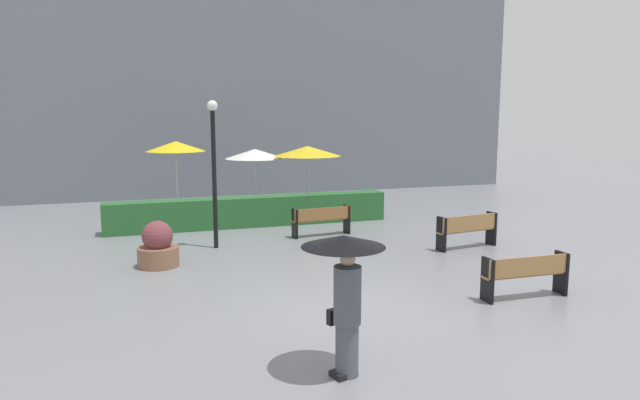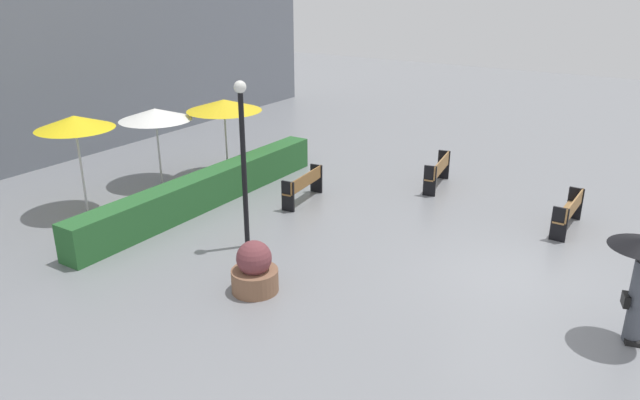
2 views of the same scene
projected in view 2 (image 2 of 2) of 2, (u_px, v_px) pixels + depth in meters
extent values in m
plane|color=gray|center=(509.00, 278.00, 12.65)|extent=(60.00, 60.00, 0.00)
cube|color=#9E7242|center=(567.00, 212.00, 14.94)|extent=(1.82, 0.32, 0.04)
cube|color=#9E7242|center=(575.00, 205.00, 14.79)|extent=(1.82, 0.08, 0.37)
cube|color=black|center=(559.00, 224.00, 14.29)|extent=(0.07, 0.38, 0.86)
cube|color=black|center=(575.00, 203.00, 15.61)|extent=(0.07, 0.38, 0.86)
cube|color=olive|center=(302.00, 185.00, 16.80)|extent=(1.84, 0.46, 0.04)
cube|color=olive|center=(307.00, 180.00, 16.67)|extent=(1.81, 0.23, 0.36)
cube|color=black|center=(288.00, 196.00, 16.11)|extent=(0.10, 0.38, 0.86)
cube|color=black|center=(316.00, 178.00, 17.52)|extent=(0.10, 0.38, 0.86)
cube|color=#9E7242|center=(436.00, 172.00, 17.97)|extent=(1.87, 0.54, 0.04)
cube|color=#9E7242|center=(442.00, 165.00, 17.83)|extent=(1.84, 0.31, 0.42)
cube|color=black|center=(430.00, 181.00, 17.23)|extent=(0.11, 0.37, 0.92)
cube|color=black|center=(444.00, 165.00, 18.70)|extent=(0.11, 0.37, 0.92)
cylinder|color=#4C515B|center=(635.00, 322.00, 10.38)|extent=(0.32, 0.32, 0.75)
cube|color=black|center=(632.00, 340.00, 10.45)|extent=(0.38, 0.34, 0.08)
cube|color=black|center=(626.00, 300.00, 10.27)|extent=(0.30, 0.18, 0.22)
cylinder|color=black|center=(640.00, 267.00, 10.03)|extent=(0.02, 0.02, 0.90)
cylinder|color=brown|center=(255.00, 280.00, 12.09)|extent=(0.96, 0.96, 0.47)
sphere|color=brown|center=(254.00, 258.00, 11.91)|extent=(0.72, 0.72, 0.72)
cylinder|color=black|center=(244.00, 173.00, 13.50)|extent=(0.12, 0.12, 3.68)
sphere|color=white|center=(240.00, 87.00, 12.80)|extent=(0.28, 0.28, 0.28)
cylinder|color=silver|center=(81.00, 168.00, 15.85)|extent=(0.06, 0.06, 2.48)
cone|color=yellow|center=(74.00, 122.00, 15.41)|extent=(2.03, 2.03, 0.35)
cylinder|color=silver|center=(159.00, 149.00, 18.16)|extent=(0.06, 0.06, 2.15)
cone|color=white|center=(155.00, 114.00, 17.78)|extent=(2.18, 2.18, 0.35)
cylinder|color=silver|center=(226.00, 141.00, 18.71)|extent=(0.06, 0.06, 2.30)
cone|color=yellow|center=(224.00, 105.00, 18.30)|extent=(2.34, 2.34, 0.35)
cube|color=#28602D|center=(207.00, 189.00, 16.52)|extent=(9.04, 0.70, 0.95)
cube|color=slate|center=(26.00, 11.00, 18.95)|extent=(28.00, 1.20, 9.99)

